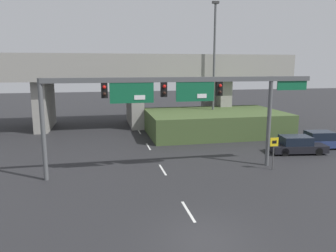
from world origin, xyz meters
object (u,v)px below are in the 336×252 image
Objects in this scene: highway_light_pole_near at (214,65)px; speed_limit_sign at (274,148)px; parked_sedan_mid_right at (321,140)px; parked_sedan_near_right at (297,145)px; signal_gantry at (177,95)px.

speed_limit_sign is at bearing -92.49° from highway_light_pole_near.
speed_limit_sign is 8.69m from parked_sedan_mid_right.
highway_light_pole_near reaches higher than parked_sedan_mid_right.
parked_sedan_mid_right is at bearing -54.99° from highway_light_pole_near.
parked_sedan_near_right is (4.18, 3.65, -0.86)m from speed_limit_sign.
parked_sedan_near_right is at bearing 41.11° from speed_limit_sign.
speed_limit_sign is at bearing -140.33° from parked_sedan_mid_right.
highway_light_pole_near is 3.08× the size of parked_sedan_mid_right.
signal_gantry is 3.86× the size of parked_sedan_near_right.
signal_gantry is at bearing -118.62° from highway_light_pole_near.
highway_light_pole_near is at bearing 61.38° from signal_gantry.
signal_gantry is at bearing -158.63° from parked_sedan_near_right.
highway_light_pole_near is (0.62, 14.18, 5.70)m from speed_limit_sign.
signal_gantry is at bearing -158.54° from parked_sedan_mid_right.
speed_limit_sign is at bearing -131.21° from parked_sedan_near_right.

